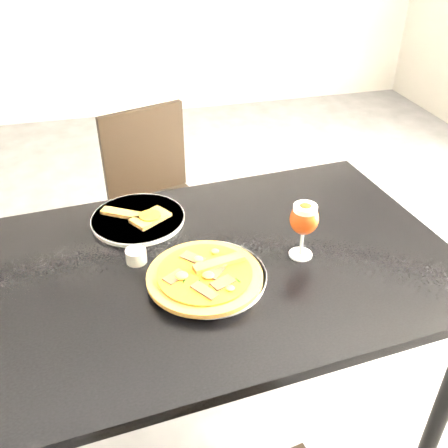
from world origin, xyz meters
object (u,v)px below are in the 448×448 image
object	(u,v)px
chair_far	(159,201)
beer_glass	(304,219)
dining_table	(224,285)
pizza	(205,275)

from	to	relation	value
chair_far	beer_glass	xyz separation A→B (m)	(0.27, -0.86, 0.41)
dining_table	pizza	distance (m)	0.16
dining_table	pizza	xyz separation A→B (m)	(-0.07, -0.08, 0.11)
chair_far	dining_table	bearing A→B (deg)	-103.22
dining_table	chair_far	distance (m)	0.85
chair_far	beer_glass	bearing A→B (deg)	-90.67
dining_table	chair_far	size ratio (longest dim) A/B	1.52
dining_table	beer_glass	world-z (taller)	beer_glass
chair_far	pizza	xyz separation A→B (m)	(0.00, -0.90, 0.32)
chair_far	pizza	distance (m)	0.96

